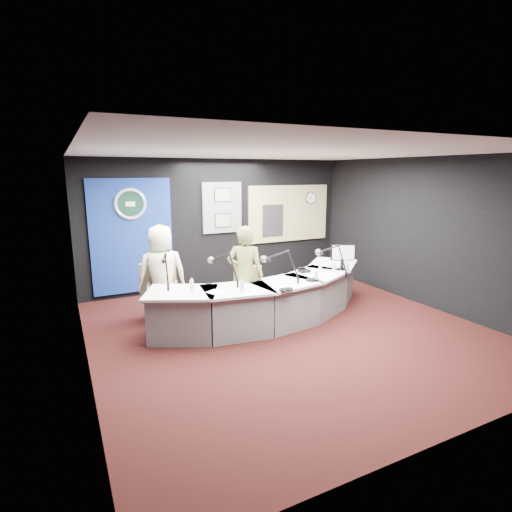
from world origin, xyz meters
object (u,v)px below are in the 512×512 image
armchair_left (163,293)px  person_woman (245,275)px  broadcast_desk (270,299)px  armchair_right (245,293)px  person_man (162,274)px

armchair_left → person_woman: bearing=-17.5°
broadcast_desk → armchair_left: 1.84m
armchair_right → person_woman: size_ratio=0.64×
broadcast_desk → person_man: person_man is taller
broadcast_desk → armchair_left: bearing=154.6°
broadcast_desk → person_woman: (-0.44, 0.06, 0.46)m
armchair_left → person_man: person_man is taller
person_man → armchair_left: bearing=-0.0°
armchair_left → person_man: (0.00, 0.00, 0.34)m
person_man → broadcast_desk: bearing=158.9°
person_woman → broadcast_desk: bearing=-151.9°
armchair_left → person_man: bearing=0.0°
broadcast_desk → person_man: 1.89m
armchair_left → person_man: 0.34m
broadcast_desk → armchair_right: armchair_right is taller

